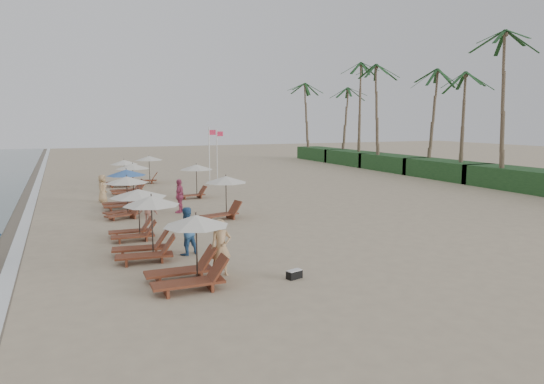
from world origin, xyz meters
name	(u,v)px	position (x,y,z in m)	size (l,w,h in m)	color
ground	(295,237)	(0.00, 0.00, 0.00)	(160.00, 160.00, 0.00)	tan
wet_sand_band	(0,218)	(-12.50, 10.00, 0.00)	(3.20, 140.00, 0.01)	#6B5E4C
foam_line	(27,216)	(-11.20, 10.00, 0.01)	(0.50, 140.00, 0.02)	white
shrub_hedge	(446,170)	(22.00, 14.50, 0.80)	(3.20, 53.00, 1.60)	#193D1C
palm_row	(443,65)	(21.91, 15.40, 9.91)	(7.00, 52.00, 12.30)	brown
lounger_station_0	(187,256)	(-5.94, -4.45, 0.96)	(2.65, 2.07, 2.22)	brown
lounger_station_1	(145,231)	(-6.65, -0.86, 1.06)	(2.60, 2.16, 2.35)	brown
lounger_station_2	(135,211)	(-6.55, 2.51, 1.22)	(2.58, 2.45, 2.18)	brown
lounger_station_3	(124,195)	(-6.41, 7.61, 1.20)	(2.47, 2.26, 2.19)	brown
lounger_station_4	(123,189)	(-6.14, 10.40, 1.13)	(2.60, 2.27, 2.29)	brown
lounger_station_5	(129,180)	(-5.10, 15.78, 1.03)	(2.74, 2.30, 2.16)	brown
lounger_station_6	(121,174)	(-5.07, 20.58, 1.01)	(2.56, 2.25, 2.07)	brown
inland_station_0	(223,193)	(-1.68, 5.19, 1.34)	(2.77, 2.24, 2.22)	brown
inland_station_1	(195,176)	(-1.25, 12.63, 1.48)	(2.54, 2.24, 2.22)	brown
inland_station_2	(147,166)	(-2.86, 21.84, 1.39)	(2.70, 2.24, 2.22)	brown
beachgoer_near	(221,247)	(-4.65, -3.88, 0.95)	(0.69, 0.46, 1.90)	tan
beachgoer_mid_a	(186,231)	(-5.12, -0.93, 0.93)	(0.90, 0.70, 1.85)	#305E91
beachgoer_mid_b	(148,208)	(-5.50, 5.48, 0.78)	(1.01, 0.58, 1.56)	#925A4A
beachgoer_far_a	(180,196)	(-3.39, 7.76, 0.95)	(1.11, 0.46, 1.90)	#C44E77
beachgoer_far_b	(102,188)	(-7.06, 13.24, 0.88)	(0.86, 0.56, 1.75)	tan
duffel_bag	(294,274)	(-2.58, -5.18, 0.15)	(0.57, 0.40, 0.29)	black
flag_pole_near	(210,153)	(1.51, 18.50, 2.54)	(0.59, 0.08, 4.59)	silver
flag_pole_far	(217,152)	(2.95, 21.11, 2.44)	(0.60, 0.08, 4.40)	silver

